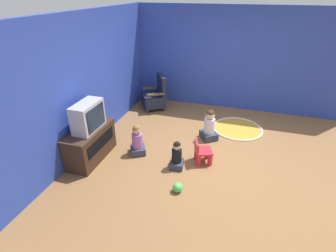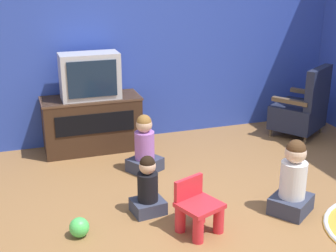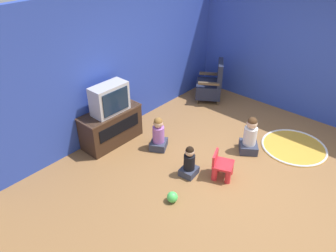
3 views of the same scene
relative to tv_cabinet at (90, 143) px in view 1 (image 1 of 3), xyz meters
name	(u,v)px [view 1 (image 1 of 3)]	position (x,y,z in m)	size (l,w,h in m)	color
ground_plane	(210,152)	(0.88, -2.13, -0.33)	(30.00, 30.00, 0.00)	olive
wall_back	(86,83)	(0.60, 0.31, 0.95)	(5.44, 0.12, 2.56)	#2D47B2
wall_right	(239,60)	(3.26, -2.38, 0.95)	(0.12, 5.50, 2.56)	#2D47B2
tv_cabinet	(90,143)	(0.00, 0.00, 0.00)	(1.11, 0.47, 0.63)	#382316
television	(88,116)	(0.00, -0.04, 0.56)	(0.65, 0.33, 0.51)	#B7B7BC
black_armchair	(155,96)	(2.56, -0.37, 0.02)	(0.80, 0.78, 0.89)	brown
yellow_kid_chair	(202,153)	(0.50, -2.03, -0.14)	(0.40, 0.39, 0.43)	red
play_mat	(237,128)	(2.01, -2.58, -0.32)	(1.15, 1.15, 0.04)	gold
child_watching_left	(209,126)	(1.38, -2.01, -0.04)	(0.45, 0.44, 0.67)	#33384C
child_watching_center	(137,141)	(0.41, -0.77, -0.06)	(0.41, 0.39, 0.62)	#33384C
child_watching_right	(177,156)	(0.20, -1.62, -0.10)	(0.30, 0.27, 0.53)	#33384C
toy_ball	(178,187)	(-0.43, -1.81, -0.25)	(0.16, 0.16, 0.16)	#4CCC59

